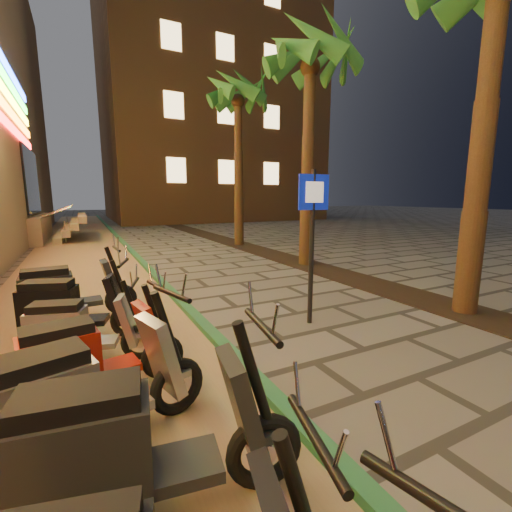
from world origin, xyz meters
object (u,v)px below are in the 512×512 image
pedestrian_sign (312,226)px  scooter_10 (69,307)px  scooter_6 (133,445)px  scooter_9 (78,329)px  scooter_7 (79,395)px  scooter_11 (66,292)px  scooter_8 (88,356)px

pedestrian_sign → scooter_10: (-3.53, 0.97, -1.10)m
pedestrian_sign → scooter_6: 4.06m
scooter_9 → pedestrian_sign: bearing=14.2°
scooter_7 → scooter_11: scooter_7 is taller
pedestrian_sign → scooter_8: bearing=-165.0°
scooter_6 → scooter_11: (-0.49, 4.24, -0.02)m
scooter_6 → scooter_8: 1.62m
scooter_7 → scooter_9: bearing=75.0°
pedestrian_sign → scooter_7: 3.92m
scooter_9 → scooter_7: bearing=-72.9°
scooter_8 → scooter_9: scooter_8 is taller
scooter_10 → scooter_9: bearing=-64.6°
scooter_6 → scooter_7: bearing=119.7°
scooter_7 → scooter_8: 0.84m
scooter_7 → scooter_9: (-0.02, 1.76, -0.09)m
scooter_9 → scooter_11: 1.71m
scooter_11 → scooter_8: bearing=-88.0°
scooter_9 → scooter_10: (-0.11, 0.84, 0.06)m
pedestrian_sign → scooter_6: (-3.10, -2.41, -1.06)m
scooter_9 → scooter_11: scooter_11 is taller
scooter_8 → scooter_9: size_ratio=1.09×
scooter_6 → scooter_11: 4.27m
scooter_11 → scooter_6: bearing=-87.2°
scooter_9 → scooter_10: size_ratio=0.90×
pedestrian_sign → scooter_10: bearing=166.2°
scooter_8 → scooter_11: bearing=85.5°
pedestrian_sign → scooter_10: pedestrian_sign is taller
scooter_10 → scooter_11: bearing=111.3°
scooter_6 → scooter_7: (-0.30, 0.78, -0.01)m
scooter_8 → scooter_11: size_ratio=0.93×
scooter_6 → scooter_9: bearing=105.8°
pedestrian_sign → scooter_6: size_ratio=1.36×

